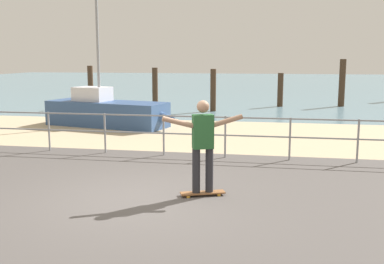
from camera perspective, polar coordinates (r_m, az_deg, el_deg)
name	(u,v)px	position (r m, az deg, el deg)	size (l,w,h in m)	color
ground_plane	(125,220)	(7.28, -8.26, -10.71)	(24.00, 10.00, 0.04)	#514C49
beach_strip	(205,134)	(14.85, 1.63, -0.29)	(24.00, 6.00, 0.04)	tan
sea_surface	(252,84)	(42.60, 7.45, 5.93)	(72.00, 50.00, 0.04)	slate
railing_fence	(164,129)	(11.55, -3.54, 0.42)	(12.49, 0.05, 1.05)	gray
sailboat	(111,112)	(16.64, -10.05, 2.45)	(5.07, 2.39, 5.87)	#335184
skateboard	(203,193)	(8.31, 1.33, -7.56)	(0.82, 0.48, 0.08)	brown
skateboarder	(203,141)	(8.09, 1.36, -1.11)	(1.38, 0.62, 1.65)	#26262B
groyne_post_0	(91,87)	(22.81, -12.46, 5.46)	(0.26, 0.26, 2.05)	#422D1E
groyne_post_1	(155,88)	(22.56, -4.60, 5.48)	(0.27, 0.27, 1.95)	#422D1E
groyne_post_2	(213,90)	(20.90, 2.64, 5.17)	(0.26, 0.26, 1.93)	#422D1E
groyne_post_3	(280,90)	(23.30, 10.89, 5.13)	(0.28, 0.28, 1.68)	#422D1E
groyne_post_4	(342,83)	(24.13, 18.10, 5.79)	(0.31, 0.31, 2.36)	#422D1E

